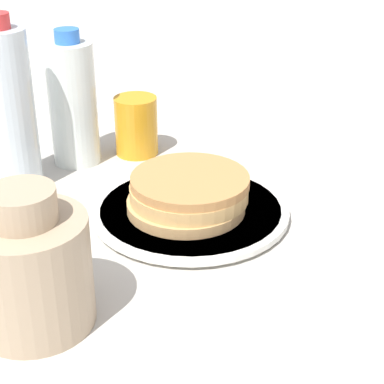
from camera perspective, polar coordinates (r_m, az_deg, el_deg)
The scene contains 7 objects.
ground_plane at distance 0.77m, azimuth 0.59°, elevation -1.80°, with size 4.00×4.00×0.00m, color #BCB7AD.
plate at distance 0.75m, azimuth 0.00°, elevation -1.76°, with size 0.23×0.23×0.01m.
pancake_stack at distance 0.74m, azimuth -0.34°, elevation -0.08°, with size 0.14×0.14×0.04m.
juice_glass at distance 0.91m, azimuth -4.98°, elevation 5.88°, with size 0.06×0.06×0.08m.
cream_jug at distance 0.58m, azimuth -14.21°, elevation -6.53°, with size 0.11×0.11×0.13m.
water_bottle_near at distance 0.82m, azimuth -16.08°, elevation 7.05°, with size 0.07×0.07×0.22m.
water_bottle_mid at distance 0.88m, azimuth -10.55°, elevation 7.80°, with size 0.06×0.06×0.18m.
Camera 1 is at (0.46, -0.49, 0.37)m, focal length 60.00 mm.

